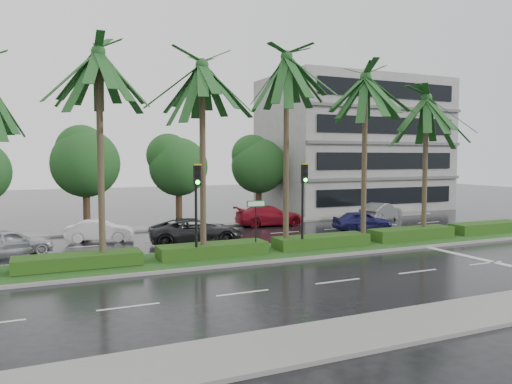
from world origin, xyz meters
name	(u,v)px	position (x,y,z in m)	size (l,w,h in m)	color
ground	(279,258)	(0.00, 0.00, 0.00)	(120.00, 120.00, 0.00)	black
near_sidewalk	(438,319)	(0.00, -10.20, 0.06)	(40.00, 2.40, 0.12)	gray
far_sidewalk	(201,225)	(0.00, 12.00, 0.06)	(40.00, 2.00, 0.12)	gray
median	(270,252)	(0.00, 1.00, 0.08)	(36.00, 4.00, 0.15)	gray
hedge	(270,245)	(0.00, 1.00, 0.45)	(35.20, 1.40, 0.60)	#1B3F12
lane_markings	(337,254)	(3.04, -0.43, 0.01)	(34.00, 13.06, 0.01)	silver
palm_row	(246,85)	(-1.25, 1.02, 8.26)	(26.30, 4.20, 10.45)	#3A3021
signal_median_left	(197,198)	(-4.00, 0.30, 3.00)	(0.34, 0.42, 4.36)	black
signal_median_right	(304,194)	(1.50, 0.30, 3.00)	(0.34, 0.42, 4.36)	black
street_sign	(256,214)	(-1.00, 0.48, 2.12)	(0.95, 0.09, 2.60)	black
bg_trees	(176,163)	(-0.21, 17.59, 4.31)	(32.38, 4.98, 7.19)	#3C2C1B
building	(353,145)	(17.00, 18.00, 6.00)	(16.00, 10.00, 12.00)	gray
car_silver	(9,242)	(-11.76, 5.76, 0.68)	(3.97, 1.60, 1.35)	silver
car_white	(100,231)	(-7.20, 8.47, 0.61)	(3.72, 1.30, 1.23)	white
car_darkgrey	(196,231)	(-2.47, 5.27, 0.71)	(5.13, 2.37, 1.43)	#232426
car_red	(270,216)	(4.50, 10.26, 0.71)	(4.87, 1.98, 1.41)	maroon
car_blue	(362,221)	(9.00, 5.63, 0.65)	(3.82, 1.54, 1.30)	navy
car_grey	(381,212)	(13.50, 9.36, 0.68)	(4.11, 1.43, 1.36)	#505355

